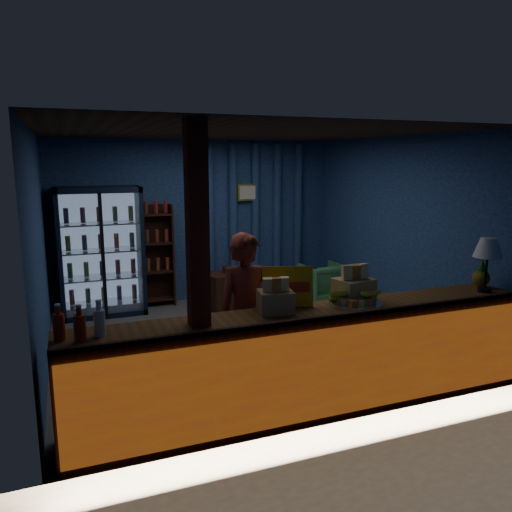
{
  "coord_description": "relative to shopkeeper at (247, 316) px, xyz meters",
  "views": [
    {
      "loc": [
        -2.02,
        -5.71,
        2.28
      ],
      "look_at": [
        0.11,
        -0.2,
        1.14
      ],
      "focal_mm": 35.0,
      "sensor_mm": 36.0,
      "label": 1
    }
  ],
  "objects": [
    {
      "name": "green_chair",
      "position": [
        2.35,
        2.77,
        -0.5
      ],
      "size": [
        0.66,
        0.67,
        0.6
      ],
      "primitive_type": "imported",
      "rotation": [
        0.0,
        0.0,
        3.17
      ],
      "color": "#51A35B",
      "rests_on": "ground"
    },
    {
      "name": "banana_bunches",
      "position": [
        0.87,
        -0.45,
        0.23
      ],
      "size": [
        0.52,
        0.3,
        0.17
      ],
      "color": "gold",
      "rests_on": "counter"
    },
    {
      "name": "curtain_folds",
      "position": [
        1.45,
        3.53,
        0.5
      ],
      "size": [
        1.74,
        0.14,
        2.5
      ],
      "color": "navy",
      "rests_on": "room_walls"
    },
    {
      "name": "framed_picture",
      "position": [
        1.3,
        3.49,
        0.95
      ],
      "size": [
        0.36,
        0.04,
        0.28
      ],
      "color": "gold",
      "rests_on": "room_walls"
    },
    {
      "name": "yellow_sign",
      "position": [
        0.29,
        -0.29,
        0.33
      ],
      "size": [
        0.47,
        0.24,
        0.37
      ],
      "color": "#E49E0C",
      "rests_on": "counter"
    },
    {
      "name": "pineapple",
      "position": [
        2.5,
        -0.39,
        0.27
      ],
      "size": [
        0.18,
        0.18,
        0.3
      ],
      "color": "olive",
      "rests_on": "counter"
    },
    {
      "name": "table_lamp",
      "position": [
        2.39,
        -0.56,
        0.58
      ],
      "size": [
        0.29,
        0.29,
        0.56
      ],
      "color": "black",
      "rests_on": "counter"
    },
    {
      "name": "ground",
      "position": [
        0.45,
        1.39,
        -0.8
      ],
      "size": [
        4.6,
        4.6,
        0.0
      ],
      "primitive_type": "plane",
      "color": "#515154",
      "rests_on": "ground"
    },
    {
      "name": "counter",
      "position": [
        0.45,
        -0.52,
        -0.33
      ],
      "size": [
        4.4,
        0.57,
        0.99
      ],
      "color": "brown",
      "rests_on": "ground"
    },
    {
      "name": "snack_box_centre",
      "position": [
        0.95,
        -0.36,
        0.27
      ],
      "size": [
        0.38,
        0.33,
        0.36
      ],
      "color": "#AC8153",
      "rests_on": "counter"
    },
    {
      "name": "soda_bottles",
      "position": [
        -1.53,
        -0.51,
        0.26
      ],
      "size": [
        0.38,
        0.17,
        0.28
      ],
      "color": "#B2280B",
      "rests_on": "counter"
    },
    {
      "name": "support_post",
      "position": [
        -0.6,
        -0.51,
        0.5
      ],
      "size": [
        0.16,
        0.16,
        2.6
      ],
      "primitive_type": "cube",
      "color": "maroon",
      "rests_on": "ground"
    },
    {
      "name": "snack_box_left",
      "position": [
        0.11,
        -0.42,
        0.26
      ],
      "size": [
        0.34,
        0.29,
        0.32
      ],
      "color": "#AC8153",
      "rests_on": "counter"
    },
    {
      "name": "bottle_shelf",
      "position": [
        -0.25,
        3.45,
        -0.01
      ],
      "size": [
        0.5,
        0.28,
        1.6
      ],
      "color": "#351910",
      "rests_on": "ground"
    },
    {
      "name": "shopkeeper",
      "position": [
        0.0,
        0.0,
        0.0
      ],
      "size": [
        0.62,
        0.44,
        1.61
      ],
      "primitive_type": "imported",
      "rotation": [
        0.0,
        0.0,
        -0.09
      ],
      "color": "maroon",
      "rests_on": "ground"
    },
    {
      "name": "beverage_cooler",
      "position": [
        -1.1,
        3.31,
        0.13
      ],
      "size": [
        1.2,
        0.62,
        1.9
      ],
      "color": "black",
      "rests_on": "ground"
    },
    {
      "name": "side_table",
      "position": [
        0.7,
        2.86,
        -0.52
      ],
      "size": [
        0.7,
        0.58,
        0.67
      ],
      "color": "#351910",
      "rests_on": "ground"
    },
    {
      "name": "pastry_tray",
      "position": [
        0.91,
        -0.48,
        0.17
      ],
      "size": [
        0.49,
        0.49,
        0.08
      ],
      "color": "silver",
      "rests_on": "counter"
    },
    {
      "name": "room_walls",
      "position": [
        0.45,
        1.39,
        0.77
      ],
      "size": [
        4.6,
        4.6,
        4.6
      ],
      "color": "navy",
      "rests_on": "ground"
    }
  ]
}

